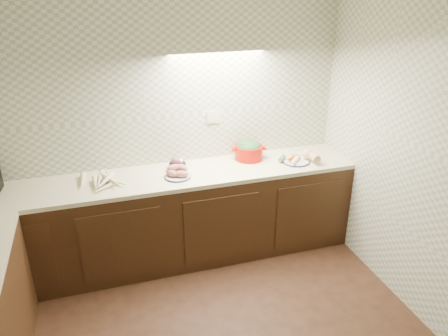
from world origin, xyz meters
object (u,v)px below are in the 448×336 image
object	(u,v)px
parsnip_pile	(98,182)
veg_plate	(301,157)
onion_bowl	(177,164)
dutch_oven	(249,150)
sweet_potato_plate	(178,173)

from	to	relation	value
parsnip_pile	veg_plate	world-z (taller)	veg_plate
onion_bowl	veg_plate	world-z (taller)	veg_plate
parsnip_pile	onion_bowl	world-z (taller)	onion_bowl
veg_plate	parsnip_pile	bearing A→B (deg)	179.13
onion_bowl	dutch_oven	world-z (taller)	dutch_oven
dutch_oven	veg_plate	xyz separation A→B (m)	(0.47, -0.21, -0.05)
sweet_potato_plate	dutch_oven	world-z (taller)	dutch_oven
sweet_potato_plate	onion_bowl	distance (m)	0.18
veg_plate	sweet_potato_plate	bearing A→B (deg)	179.63
parsnip_pile	sweet_potato_plate	size ratio (longest dim) A/B	1.88
dutch_oven	veg_plate	distance (m)	0.51
parsnip_pile	sweet_potato_plate	xyz separation A→B (m)	(0.69, -0.02, 0.00)
onion_bowl	veg_plate	distance (m)	1.21
parsnip_pile	onion_bowl	xyz separation A→B (m)	(0.73, 0.16, 0.01)
parsnip_pile	dutch_oven	xyz separation A→B (m)	(1.45, 0.18, 0.06)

